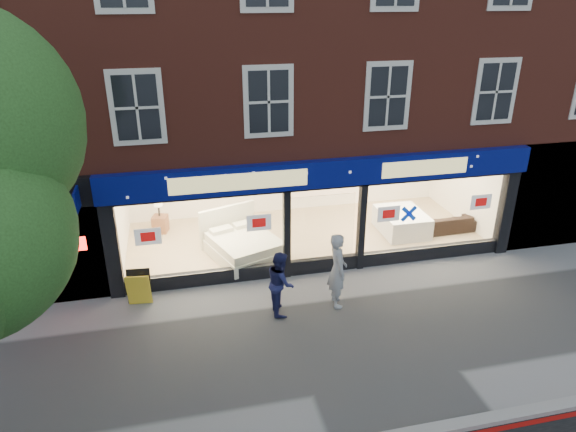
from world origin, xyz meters
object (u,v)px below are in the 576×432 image
object	(u,v)px
sofa	(448,223)
pedestrian_blue	(281,283)
a_board	(139,288)
pedestrian_grey	(338,270)
display_bed	(243,244)
mattress_stack	(401,222)

from	to	relation	value
sofa	pedestrian_blue	xyz separation A→B (m)	(-6.17, -3.12, 0.43)
a_board	pedestrian_grey	xyz separation A→B (m)	(4.78, -1.10, 0.51)
a_board	pedestrian_grey	bearing A→B (deg)	-7.34
display_bed	sofa	xyz separation A→B (m)	(6.68, 0.20, -0.07)
display_bed	pedestrian_blue	size ratio (longest dim) A/B	1.64
sofa	pedestrian_blue	size ratio (longest dim) A/B	1.14
a_board	pedestrian_blue	size ratio (longest dim) A/B	0.56
display_bed	mattress_stack	xyz separation A→B (m)	(5.18, 0.45, -0.00)
display_bed	a_board	world-z (taller)	display_bed
display_bed	pedestrian_grey	world-z (taller)	pedestrian_grey
display_bed	a_board	size ratio (longest dim) A/B	2.92
display_bed	sofa	bearing A→B (deg)	-18.43
pedestrian_blue	sofa	bearing A→B (deg)	-60.49
a_board	pedestrian_blue	distance (m)	3.55
mattress_stack	sofa	world-z (taller)	mattress_stack
sofa	pedestrian_blue	bearing A→B (deg)	24.63
sofa	a_board	world-z (taller)	a_board
pedestrian_grey	mattress_stack	bearing A→B (deg)	-40.59
display_bed	a_board	distance (m)	3.38
pedestrian_blue	display_bed	bearing A→B (deg)	12.56
display_bed	pedestrian_grey	distance (m)	3.53
sofa	pedestrian_grey	size ratio (longest dim) A/B	0.95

